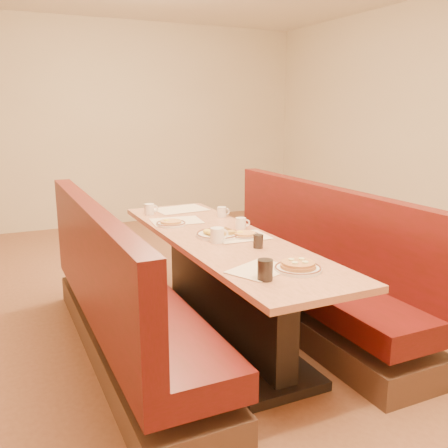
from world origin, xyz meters
name	(u,v)px	position (x,y,z in m)	size (l,w,h in m)	color
ground	(222,336)	(0.00, 0.00, 0.00)	(8.00, 8.00, 0.00)	#9E6647
room_envelope	(222,60)	(0.00, 0.00, 1.93)	(6.04, 8.04, 2.82)	beige
diner_table	(222,288)	(0.00, 0.00, 0.37)	(0.70, 2.50, 0.75)	black
booth_left	(121,306)	(-0.73, 0.00, 0.36)	(0.55, 2.50, 1.05)	#4C3326
booth_right	(307,275)	(0.73, 0.00, 0.36)	(0.55, 2.50, 1.05)	#4C3326
placemat_near_left	(260,270)	(-0.12, -0.75, 0.75)	(0.34, 0.26, 0.00)	#FFECC7
placemat_near_right	(241,237)	(0.12, -0.06, 0.75)	(0.37, 0.28, 0.00)	#FFECC7
placemat_far_left	(176,221)	(-0.12, 0.60, 0.75)	(0.39, 0.29, 0.00)	#FFECC7
placemat_far_right	(181,209)	(0.07, 1.03, 0.75)	(0.44, 0.33, 0.00)	#FFECC7
pancake_plate	(298,267)	(0.07, -0.84, 0.77)	(0.26, 0.26, 0.06)	white
eggs_plate	(218,234)	(-0.02, 0.03, 0.77)	(0.31, 0.31, 0.06)	white
extra_plate_mid	(245,235)	(0.14, -0.06, 0.76)	(0.22, 0.22, 0.04)	white
extra_plate_far	(171,223)	(-0.20, 0.50, 0.77)	(0.23, 0.23, 0.05)	white
coffee_mug_a	(241,223)	(0.23, 0.17, 0.79)	(0.11, 0.08, 0.08)	white
coffee_mug_b	(218,235)	(-0.09, -0.11, 0.80)	(0.13, 0.09, 0.10)	white
coffee_mug_c	(222,212)	(0.28, 0.61, 0.79)	(0.11, 0.08, 0.08)	white
coffee_mug_d	(150,209)	(-0.23, 0.95, 0.80)	(0.12, 0.08, 0.09)	white
soda_tumbler_near	(265,270)	(-0.18, -0.91, 0.81)	(0.08, 0.08, 0.11)	black
soda_tumbler_mid	(258,241)	(0.09, -0.35, 0.79)	(0.06, 0.06, 0.09)	black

